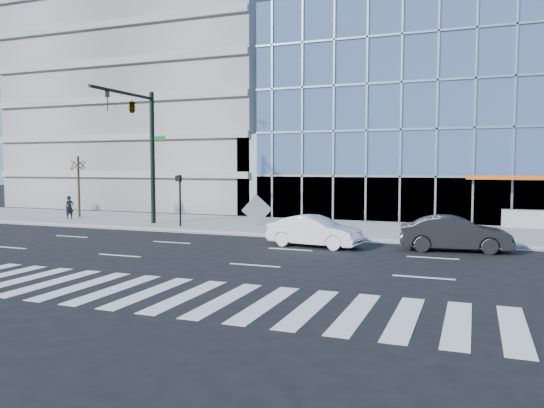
{
  "coord_description": "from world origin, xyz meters",
  "views": [
    {
      "loc": [
        7.49,
        -21.79,
        3.64
      ],
      "look_at": [
        -2.01,
        3.0,
        1.75
      ],
      "focal_mm": 35.0,
      "sensor_mm": 36.0,
      "label": 1
    }
  ],
  "objects": [
    {
      "name": "dark_sedan",
      "position": [
        6.75,
        2.12,
        0.75
      ],
      "size": [
        4.75,
        2.16,
        1.51
      ],
      "primitive_type": "imported",
      "rotation": [
        0.0,
        0.0,
        1.7
      ],
      "color": "black",
      "rests_on": "ground"
    },
    {
      "name": "ramp_block",
      "position": [
        -6.0,
        18.0,
        3.0
      ],
      "size": [
        6.0,
        8.0,
        6.0
      ],
      "primitive_type": "cube",
      "color": "gray",
      "rests_on": "ground"
    },
    {
      "name": "ped_signal_post",
      "position": [
        -8.5,
        4.94,
        2.14
      ],
      "size": [
        0.3,
        0.33,
        3.0
      ],
      "color": "black",
      "rests_on": "sidewalk"
    },
    {
      "name": "traffic_signal",
      "position": [
        -11.0,
        4.57,
        6.16
      ],
      "size": [
        1.14,
        5.74,
        8.0
      ],
      "color": "black",
      "rests_on": "sidewalk"
    },
    {
      "name": "white_sedan",
      "position": [
        0.75,
        1.18,
        0.7
      ],
      "size": [
        4.43,
        2.05,
        1.41
      ],
      "primitive_type": "imported",
      "rotation": [
        0.0,
        0.0,
        1.43
      ],
      "color": "white",
      "rests_on": "ground"
    },
    {
      "name": "pedestrian",
      "position": [
        -17.54,
        6.05,
        0.92
      ],
      "size": [
        0.57,
        0.67,
        1.55
      ],
      "primitive_type": "imported",
      "rotation": [
        0.0,
        0.0,
        1.14
      ],
      "color": "black",
      "rests_on": "sidewalk"
    },
    {
      "name": "street_tree_near",
      "position": [
        -18.0,
        7.5,
        3.78
      ],
      "size": [
        1.1,
        1.1,
        4.23
      ],
      "color": "#332319",
      "rests_on": "sidewalk"
    },
    {
      "name": "tilted_panel",
      "position": [
        -4.56,
        7.14,
        1.07
      ],
      "size": [
        1.65,
        0.91,
        1.84
      ],
      "primitive_type": "cube",
      "rotation": [
        0.0,
        0.75,
        0.49
      ],
      "color": "#9A9A9A",
      "rests_on": "sidewalk"
    },
    {
      "name": "tower_backdrop",
      "position": [
        -30.0,
        70.0,
        24.0
      ],
      "size": [
        14.0,
        14.0,
        48.0
      ],
      "primitive_type": "cube",
      "color": "gray",
      "rests_on": "ground"
    },
    {
      "name": "tower_far_mid",
      "position": [
        -58.0,
        64.0,
        30.0
      ],
      "size": [
        13.0,
        13.0,
        60.0
      ],
      "primitive_type": "cube",
      "color": "#445D76",
      "rests_on": "ground"
    },
    {
      "name": "sidewalk",
      "position": [
        0.0,
        8.0,
        0.07
      ],
      "size": [
        120.0,
        8.0,
        0.15
      ],
      "primitive_type": "cube",
      "color": "gray",
      "rests_on": "ground"
    },
    {
      "name": "parking_garage",
      "position": [
        -20.0,
        26.0,
        10.0
      ],
      "size": [
        24.0,
        24.0,
        20.0
      ],
      "primitive_type": "cube",
      "color": "gray",
      "rests_on": "ground"
    },
    {
      "name": "ground",
      "position": [
        0.0,
        0.0,
        0.0
      ],
      "size": [
        160.0,
        160.0,
        0.0
      ],
      "primitive_type": "plane",
      "color": "black",
      "rests_on": "ground"
    }
  ]
}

